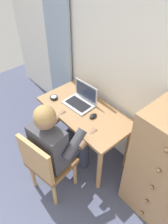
{
  "coord_description": "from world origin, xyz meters",
  "views": [
    {
      "loc": [
        1.1,
        0.62,
        2.35
      ],
      "look_at": [
        -0.19,
        1.74,
        0.81
      ],
      "focal_mm": 35.15,
      "sensor_mm": 36.0,
      "label": 1
    }
  ],
  "objects_px": {
    "chair": "(46,163)",
    "computer_mouse": "(93,116)",
    "dresser": "(168,172)",
    "person_seated": "(58,141)",
    "laptop": "(81,100)",
    "desk": "(85,118)",
    "desk_clock": "(54,98)"
  },
  "relations": [
    {
      "from": "person_seated",
      "to": "computer_mouse",
      "type": "xyz_separation_m",
      "value": [
        0.01,
        0.47,
        0.07
      ]
    },
    {
      "from": "person_seated",
      "to": "laptop",
      "type": "height_order",
      "value": "person_seated"
    },
    {
      "from": "desk",
      "to": "chair",
      "type": "relative_size",
      "value": 1.29
    },
    {
      "from": "desk",
      "to": "computer_mouse",
      "type": "relative_size",
      "value": 11.16
    },
    {
      "from": "desk",
      "to": "dresser",
      "type": "relative_size",
      "value": 0.9
    },
    {
      "from": "computer_mouse",
      "to": "laptop",
      "type": "bearing_deg",
      "value": 161.32
    },
    {
      "from": "desk",
      "to": "desk_clock",
      "type": "xyz_separation_m",
      "value": [
        -0.4,
        -0.14,
        0.13
      ]
    },
    {
      "from": "chair",
      "to": "desk_clock",
      "type": "xyz_separation_m",
      "value": [
        -0.56,
        0.51,
        0.25
      ]
    },
    {
      "from": "chair",
      "to": "computer_mouse",
      "type": "xyz_separation_m",
      "value": [
        -0.01,
        0.65,
        0.25
      ]
    },
    {
      "from": "laptop",
      "to": "computer_mouse",
      "type": "xyz_separation_m",
      "value": [
        0.27,
        -0.06,
        -0.04
      ]
    },
    {
      "from": "chair",
      "to": "desk_clock",
      "type": "relative_size",
      "value": 9.62
    },
    {
      "from": "laptop",
      "to": "chair",
      "type": "bearing_deg",
      "value": -68.12
    },
    {
      "from": "person_seated",
      "to": "chair",
      "type": "bearing_deg",
      "value": -81.38
    },
    {
      "from": "dresser",
      "to": "desk",
      "type": "bearing_deg",
      "value": -175.67
    },
    {
      "from": "person_seated",
      "to": "laptop",
      "type": "relative_size",
      "value": 3.31
    },
    {
      "from": "dresser",
      "to": "chair",
      "type": "relative_size",
      "value": 1.44
    },
    {
      "from": "person_seated",
      "to": "computer_mouse",
      "type": "bearing_deg",
      "value": 88.45
    },
    {
      "from": "dresser",
      "to": "computer_mouse",
      "type": "height_order",
      "value": "dresser"
    },
    {
      "from": "desk",
      "to": "laptop",
      "type": "distance_m",
      "value": 0.21
    },
    {
      "from": "laptop",
      "to": "desk_clock",
      "type": "bearing_deg",
      "value": -145.36
    },
    {
      "from": "chair",
      "to": "dresser",
      "type": "bearing_deg",
      "value": 39.55
    },
    {
      "from": "chair",
      "to": "computer_mouse",
      "type": "bearing_deg",
      "value": 91.29
    },
    {
      "from": "laptop",
      "to": "desk_clock",
      "type": "distance_m",
      "value": 0.34
    },
    {
      "from": "dresser",
      "to": "laptop",
      "type": "distance_m",
      "value": 1.18
    },
    {
      "from": "desk_clock",
      "to": "person_seated",
      "type": "bearing_deg",
      "value": -32.02
    },
    {
      "from": "person_seated",
      "to": "computer_mouse",
      "type": "height_order",
      "value": "person_seated"
    },
    {
      "from": "chair",
      "to": "laptop",
      "type": "bearing_deg",
      "value": 111.88
    },
    {
      "from": "desk",
      "to": "computer_mouse",
      "type": "bearing_deg",
      "value": -2.88
    },
    {
      "from": "desk",
      "to": "dresser",
      "type": "distance_m",
      "value": 1.05
    },
    {
      "from": "desk",
      "to": "laptop",
      "type": "xyz_separation_m",
      "value": [
        -0.13,
        0.05,
        0.17
      ]
    },
    {
      "from": "person_seated",
      "to": "computer_mouse",
      "type": "distance_m",
      "value": 0.47
    },
    {
      "from": "desk",
      "to": "person_seated",
      "type": "bearing_deg",
      "value": -74.54
    }
  ]
}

